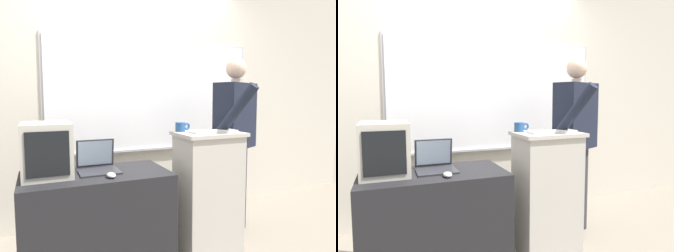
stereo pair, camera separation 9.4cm
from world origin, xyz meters
TOP-DOWN VIEW (x-y plane):
  - back_wall at (0.01, 1.34)m, footprint 6.40×0.17m
  - lectern_podium at (0.39, 0.36)m, footprint 0.55×0.41m
  - side_desk at (-0.54, 0.37)m, footprint 1.04×0.57m
  - person_presenter at (0.80, 0.54)m, footprint 0.63×0.69m
  - laptop at (-0.52, 0.46)m, footprint 0.29×0.29m
  - wireless_keyboard at (0.41, 0.30)m, footprint 0.41×0.13m
  - computer_mouse_by_laptop at (-0.47, 0.20)m, footprint 0.06×0.10m
  - crt_monitor at (-0.87, 0.43)m, footprint 0.32×0.41m
  - coffee_mug at (0.20, 0.49)m, footprint 0.13×0.08m

SIDE VIEW (x-z plane):
  - side_desk at x=-0.54m, z-range 0.00..0.75m
  - lectern_podium at x=0.39m, z-range 0.00..1.01m
  - computer_mouse_by_laptop at x=-0.47m, z-range 0.75..0.79m
  - laptop at x=-0.52m, z-range 0.70..0.93m
  - crt_monitor at x=-0.87m, z-range 0.75..1.13m
  - person_presenter at x=0.80m, z-range 0.14..1.80m
  - wireless_keyboard at x=0.41m, z-range 1.01..1.03m
  - coffee_mug at x=0.20m, z-range 1.01..1.09m
  - back_wall at x=0.01m, z-range -0.01..2.87m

